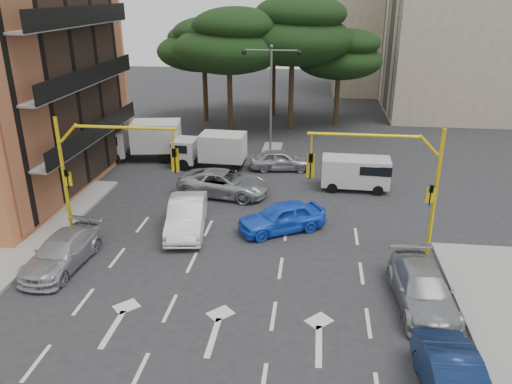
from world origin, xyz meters
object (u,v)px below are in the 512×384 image
street_lamp_center (271,82)px  car_white_hatch (187,216)px  box_truck_a (142,141)px  car_silver_wagon (62,252)px  box_truck_b (210,151)px  van_white (355,173)px  signal_mast_right (395,174)px  car_silver_parked (422,289)px  car_blue_compact (282,217)px  car_silver_cross_a (224,183)px  car_silver_cross_b (281,160)px  signal_mast_left (98,162)px

street_lamp_center → car_white_hatch: bearing=-103.1°
box_truck_a → car_silver_wagon: bearing=175.3°
street_lamp_center → box_truck_b: 6.51m
street_lamp_center → car_silver_wagon: 19.18m
van_white → signal_mast_right: bearing=8.9°
signal_mast_right → car_silver_parked: 5.22m
car_blue_compact → car_silver_wagon: car_blue_compact is taller
signal_mast_right → car_blue_compact: (-5.05, 1.73, -3.13)m
van_white → street_lamp_center: bearing=-134.7°
car_white_hatch → car_silver_cross_a: (1.00, 4.91, -0.08)m
street_lamp_center → car_silver_cross_a: size_ratio=1.45×
car_silver_cross_b → box_truck_a: (-9.99, 1.00, 0.68)m
signal_mast_right → car_white_hatch: size_ratio=1.20×
car_white_hatch → van_white: size_ratio=1.23×
signal_mast_left → car_silver_cross_a: (4.80, 6.07, -3.14)m
car_blue_compact → van_white: (4.01, 6.27, 0.25)m
signal_mast_left → van_white: bearing=32.4°
car_silver_cross_b → box_truck_b: size_ratio=0.83×
car_blue_compact → van_white: 7.45m
signal_mast_right → car_white_hatch: 10.34m
car_silver_cross_a → car_silver_parked: 13.97m
car_blue_compact → street_lamp_center: bearing=159.2°
car_silver_parked → box_truck_a: 23.13m
signal_mast_left → car_blue_compact: (8.56, 1.73, -3.13)m
car_white_hatch → box_truck_b: box_truck_b is taller
car_silver_cross_b → car_silver_parked: bearing=-163.2°
box_truck_a → box_truck_b: (5.18, -1.17, -0.16)m
street_lamp_center → car_silver_parked: street_lamp_center is taller
signal_mast_right → van_white: size_ratio=1.48×
signal_mast_right → car_silver_cross_a: signal_mast_right is taller
car_blue_compact → car_silver_cross_a: size_ratio=0.83×
box_truck_a → street_lamp_center: bearing=-87.7°
signal_mast_right → car_silver_cross_a: size_ratio=1.12×
car_blue_compact → van_white: van_white is taller
car_silver_wagon → car_silver_cross_b: 16.39m
signal_mast_right → car_silver_cross_b: signal_mast_right is taller
car_silver_cross_b → car_white_hatch: bearing=151.1°
signal_mast_right → car_silver_cross_b: bearing=117.9°
car_silver_cross_a → box_truck_a: size_ratio=0.96×
box_truck_a → car_silver_parked: bearing=-144.3°
signal_mast_right → box_truck_b: 15.41m
car_white_hatch → car_silver_parked: 11.83m
car_silver_parked → signal_mast_right: bearing=97.3°
signal_mast_left → car_silver_parked: size_ratio=1.19×
car_white_hatch → box_truck_a: box_truck_a is taller
signal_mast_left → car_silver_wagon: (-0.75, -2.97, -3.19)m
car_silver_cross_a → car_silver_cross_b: (2.99, 4.94, -0.04)m
car_silver_parked → car_blue_compact: bearing=131.4°
car_silver_cross_b → car_silver_parked: car_silver_parked is taller
street_lamp_center → box_truck_a: (-9.00, -2.00, -4.05)m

